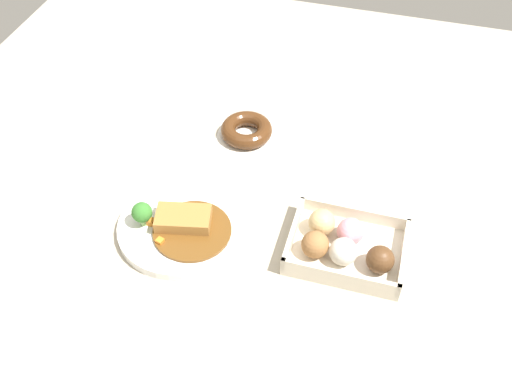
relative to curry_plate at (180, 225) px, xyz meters
name	(u,v)px	position (x,y,z in m)	size (l,w,h in m)	color
ground_plane	(253,202)	(0.11, 0.11, -0.02)	(1.60, 1.60, 0.00)	#B2A893
curry_plate	(180,225)	(0.00, 0.00, 0.00)	(0.23, 0.23, 0.07)	white
donut_box	(344,245)	(0.31, 0.03, 0.01)	(0.21, 0.16, 0.06)	beige
chocolate_ring_donut	(246,130)	(0.04, 0.29, 0.00)	(0.14, 0.14, 0.04)	white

